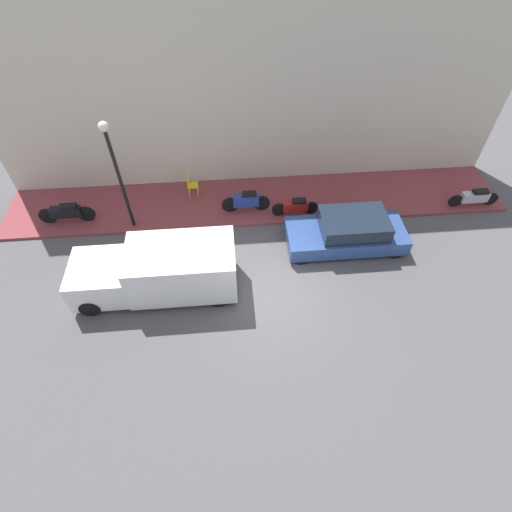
{
  "coord_description": "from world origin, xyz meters",
  "views": [
    {
      "loc": [
        -7.81,
        1.09,
        10.61
      ],
      "look_at": [
        1.12,
        0.32,
        0.6
      ],
      "focal_mm": 28.0,
      "sensor_mm": 36.0,
      "label": 1
    }
  ],
  "objects_px": {
    "motorcycle_blue": "(246,201)",
    "streetlamp": "(115,162)",
    "motorcycle_red": "(296,206)",
    "parked_car": "(348,232)",
    "scooter_silver": "(475,197)",
    "cafe_chair": "(191,183)",
    "motorcycle_black": "(66,212)",
    "delivery_van": "(158,271)"
  },
  "relations": [
    {
      "from": "delivery_van",
      "to": "scooter_silver",
      "type": "bearing_deg",
      "value": -75.74
    },
    {
      "from": "motorcycle_red",
      "to": "motorcycle_blue",
      "type": "bearing_deg",
      "value": 78.47
    },
    {
      "from": "motorcycle_blue",
      "to": "cafe_chair",
      "type": "relative_size",
      "value": 1.89
    },
    {
      "from": "motorcycle_red",
      "to": "motorcycle_blue",
      "type": "height_order",
      "value": "motorcycle_blue"
    },
    {
      "from": "motorcycle_black",
      "to": "streetlamp",
      "type": "distance_m",
      "value": 3.46
    },
    {
      "from": "parked_car",
      "to": "scooter_silver",
      "type": "xyz_separation_m",
      "value": [
        1.58,
        -5.48,
        -0.11
      ]
    },
    {
      "from": "delivery_van",
      "to": "scooter_silver",
      "type": "relative_size",
      "value": 2.61
    },
    {
      "from": "parked_car",
      "to": "delivery_van",
      "type": "height_order",
      "value": "delivery_van"
    },
    {
      "from": "parked_car",
      "to": "motorcycle_blue",
      "type": "bearing_deg",
      "value": 59.7
    },
    {
      "from": "cafe_chair",
      "to": "parked_car",
      "type": "bearing_deg",
      "value": -119.67
    },
    {
      "from": "delivery_van",
      "to": "parked_car",
      "type": "bearing_deg",
      "value": -77.27
    },
    {
      "from": "delivery_van",
      "to": "cafe_chair",
      "type": "xyz_separation_m",
      "value": [
        4.69,
        -0.9,
        -0.25
      ]
    },
    {
      "from": "delivery_van",
      "to": "streetlamp",
      "type": "bearing_deg",
      "value": 22.44
    },
    {
      "from": "scooter_silver",
      "to": "cafe_chair",
      "type": "height_order",
      "value": "cafe_chair"
    },
    {
      "from": "delivery_van",
      "to": "motorcycle_blue",
      "type": "xyz_separation_m",
      "value": [
        3.52,
        -3.05,
        -0.34
      ]
    },
    {
      "from": "scooter_silver",
      "to": "cafe_chair",
      "type": "distance_m",
      "value": 11.24
    },
    {
      "from": "motorcycle_red",
      "to": "cafe_chair",
      "type": "xyz_separation_m",
      "value": [
        1.56,
        4.02,
        0.17
      ]
    },
    {
      "from": "parked_car",
      "to": "motorcycle_blue",
      "type": "distance_m",
      "value": 4.04
    },
    {
      "from": "delivery_van",
      "to": "motorcycle_black",
      "type": "bearing_deg",
      "value": 47.02
    },
    {
      "from": "motorcycle_blue",
      "to": "cafe_chair",
      "type": "distance_m",
      "value": 2.45
    },
    {
      "from": "delivery_van",
      "to": "motorcycle_red",
      "type": "xyz_separation_m",
      "value": [
        3.14,
        -4.93,
        -0.42
      ]
    },
    {
      "from": "parked_car",
      "to": "cafe_chair",
      "type": "height_order",
      "value": "parked_car"
    },
    {
      "from": "motorcycle_blue",
      "to": "streetlamp",
      "type": "xyz_separation_m",
      "value": [
        -0.46,
        4.31,
        2.36
      ]
    },
    {
      "from": "motorcycle_black",
      "to": "streetlamp",
      "type": "xyz_separation_m",
      "value": [
        -0.42,
        -2.46,
        2.39
      ]
    },
    {
      "from": "motorcycle_black",
      "to": "motorcycle_red",
      "type": "xyz_separation_m",
      "value": [
        -0.34,
        -8.65,
        -0.06
      ]
    },
    {
      "from": "motorcycle_red",
      "to": "streetlamp",
      "type": "bearing_deg",
      "value": 90.72
    },
    {
      "from": "parked_car",
      "to": "scooter_silver",
      "type": "height_order",
      "value": "parked_car"
    },
    {
      "from": "scooter_silver",
      "to": "cafe_chair",
      "type": "bearing_deg",
      "value": 81.61
    },
    {
      "from": "delivery_van",
      "to": "motorcycle_black",
      "type": "relative_size",
      "value": 2.49
    },
    {
      "from": "motorcycle_black",
      "to": "motorcycle_blue",
      "type": "bearing_deg",
      "value": -89.62
    },
    {
      "from": "motorcycle_blue",
      "to": "streetlamp",
      "type": "bearing_deg",
      "value": 96.09
    },
    {
      "from": "parked_car",
      "to": "streetlamp",
      "type": "height_order",
      "value": "streetlamp"
    },
    {
      "from": "streetlamp",
      "to": "motorcycle_red",
      "type": "bearing_deg",
      "value": -89.28
    },
    {
      "from": "delivery_van",
      "to": "streetlamp",
      "type": "distance_m",
      "value": 3.88
    },
    {
      "from": "motorcycle_black",
      "to": "motorcycle_red",
      "type": "distance_m",
      "value": 8.66
    },
    {
      "from": "motorcycle_black",
      "to": "cafe_chair",
      "type": "bearing_deg",
      "value": -75.24
    },
    {
      "from": "motorcycle_red",
      "to": "cafe_chair",
      "type": "bearing_deg",
      "value": 68.85
    },
    {
      "from": "streetlamp",
      "to": "cafe_chair",
      "type": "relative_size",
      "value": 4.35
    },
    {
      "from": "delivery_van",
      "to": "streetlamp",
      "type": "height_order",
      "value": "streetlamp"
    },
    {
      "from": "delivery_van",
      "to": "motorcycle_red",
      "type": "height_order",
      "value": "delivery_van"
    },
    {
      "from": "cafe_chair",
      "to": "motorcycle_black",
      "type": "bearing_deg",
      "value": 104.76
    },
    {
      "from": "parked_car",
      "to": "streetlamp",
      "type": "relative_size",
      "value": 0.99
    }
  ]
}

